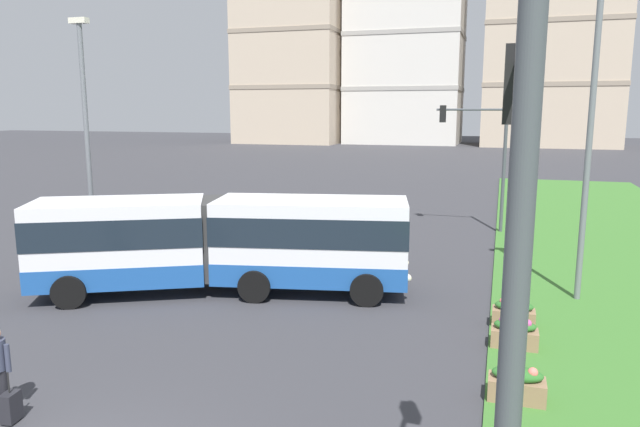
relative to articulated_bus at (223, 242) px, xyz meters
name	(u,v)px	position (x,y,z in m)	size (l,w,h in m)	color
articulated_bus	(223,242)	(0.00, 0.00, 0.00)	(11.88, 6.14, 3.00)	white
rolling_suitcase	(11,407)	(-0.20, -8.41, -1.34)	(0.29, 0.39, 0.97)	#232328
flower_planter_1	(517,383)	(8.85, -4.83, -1.23)	(1.10, 0.56, 0.74)	#937051
flower_planter_2	(515,333)	(8.85, -2.05, -1.23)	(1.10, 0.56, 0.74)	#937051
flower_planter_3	(514,313)	(8.85, -0.55, -1.23)	(1.10, 0.56, 0.74)	#937051
traffic_light_far_right	(482,146)	(7.42, 12.19, 2.44)	(3.28, 0.28, 6.00)	#474C51
traffic_light_near_right	(511,300)	(8.45, -11.81, 2.69)	(0.28, 3.30, 6.43)	#474C51
streetlight_left	(87,132)	(-6.39, 1.85, 3.31)	(0.70, 0.28, 9.03)	slate
streetlight_median	(590,136)	(10.75, 2.39, 3.38)	(0.70, 0.28, 9.18)	slate
apartment_tower_west	(296,10)	(-27.89, 85.27, 21.54)	(18.03, 18.25, 46.36)	#C6B299
apartment_tower_westcentre	(406,39)	(-8.52, 87.79, 16.31)	(19.41, 14.74, 35.89)	silver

